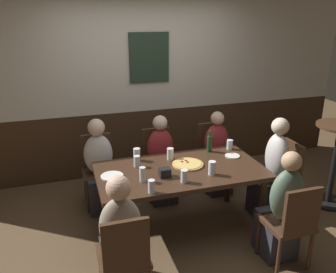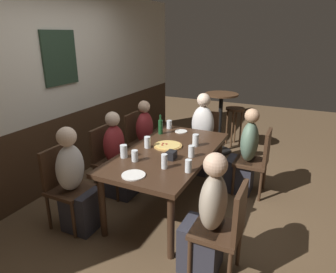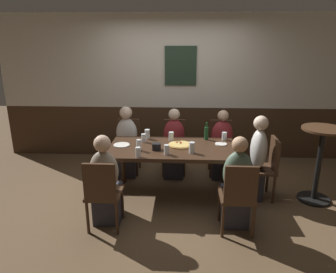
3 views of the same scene
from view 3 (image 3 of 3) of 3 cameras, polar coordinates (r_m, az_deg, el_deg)
ground_plane at (r=4.63m, az=0.79°, el=-10.59°), size 12.00×12.00×0.00m
wall_back at (r=5.80m, az=1.41°, el=8.79°), size 6.40×0.13×2.60m
dining_table at (r=4.35m, az=0.82°, el=-2.87°), size 1.75×0.93×0.74m
chair_head_east at (r=4.56m, az=17.33°, el=-4.96°), size 0.40×0.40×0.88m
chair_left_near at (r=3.73m, az=-11.79°, el=-9.71°), size 0.40×0.40×0.88m
chair_right_near at (r=3.67m, az=12.66°, el=-10.20°), size 0.40×0.40×0.88m
chair_right_far at (r=5.28m, az=9.55°, el=-1.35°), size 0.40×0.40×0.88m
chair_mid_far at (r=5.24m, az=1.14°, el=-1.24°), size 0.40×0.40×0.88m
chair_left_far at (r=5.31m, az=-7.22°, el=-1.11°), size 0.40×0.40×0.88m
person_head_east at (r=4.52m, az=15.36°, el=-4.86°), size 0.37×0.34×1.19m
person_left_near at (r=3.87m, az=-11.18°, el=-8.87°), size 0.34×0.37×1.13m
person_right_near at (r=3.82m, az=12.24°, el=-9.34°), size 0.34×0.37×1.14m
person_right_far at (r=5.13m, az=9.73°, el=-2.36°), size 0.34×0.37×1.10m
person_mid_far at (r=5.09m, az=1.08°, el=-2.17°), size 0.34×0.37×1.11m
person_left_far at (r=5.17m, az=-7.51°, el=-1.83°), size 0.34×0.37×1.14m
pizza at (r=4.38m, az=2.25°, el=-1.50°), size 0.34×0.34×0.03m
pint_glass_pale at (r=4.67m, az=-3.78°, el=0.33°), size 0.08×0.08×0.14m
beer_glass_tall at (r=4.03m, az=-0.25°, el=-2.53°), size 0.07×0.07×0.13m
tumbler_water at (r=4.56m, az=0.60°, el=-0.10°), size 0.07×0.07×0.13m
tumbler_short at (r=4.53m, az=-4.45°, el=-0.37°), size 0.07×0.07×0.12m
pint_glass_amber at (r=4.68m, az=10.20°, el=0.00°), size 0.07×0.07×0.12m
pint_glass_stout at (r=4.10m, az=4.35°, el=-2.15°), size 0.07×0.07×0.15m
highball_clear at (r=3.97m, az=-5.45°, el=-2.91°), size 0.06×0.06×0.13m
beer_glass_half at (r=4.20m, az=-5.33°, el=-1.69°), size 0.06×0.06×0.15m
beer_bottle_green at (r=4.64m, az=6.97°, el=0.66°), size 0.06×0.06×0.26m
plate_white_large at (r=4.44m, az=-8.43°, el=-1.52°), size 0.23×0.23×0.01m
plate_white_small at (r=4.49m, az=9.60°, el=-1.35°), size 0.17×0.17×0.01m
condiment_caddy at (r=4.21m, az=-2.09°, el=-1.85°), size 0.11×0.09×0.09m
side_bar_table at (r=4.71m, az=25.82°, el=-3.68°), size 0.56×0.56×1.05m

